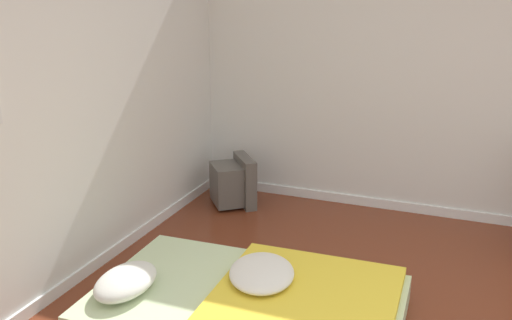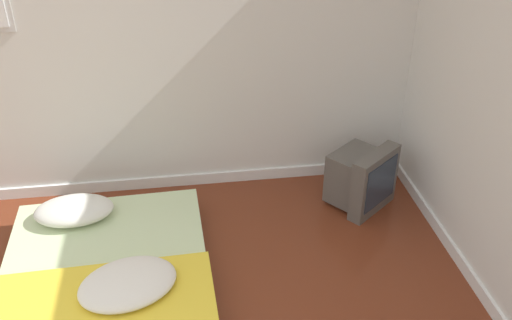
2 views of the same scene
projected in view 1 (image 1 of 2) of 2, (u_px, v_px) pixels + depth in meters
name	position (u px, v px, depth m)	size (l,w,h in m)	color
wall_back	(29.00, 114.00, 3.54)	(7.36, 0.08, 2.60)	silver
wall_right	(480.00, 79.00, 4.87)	(0.08, 7.51, 2.60)	silver
mattress_bed	(249.00, 304.00, 3.63)	(1.30, 1.97, 0.32)	beige
crt_tv	(234.00, 183.00, 5.51)	(0.55, 0.55, 0.48)	#56514C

